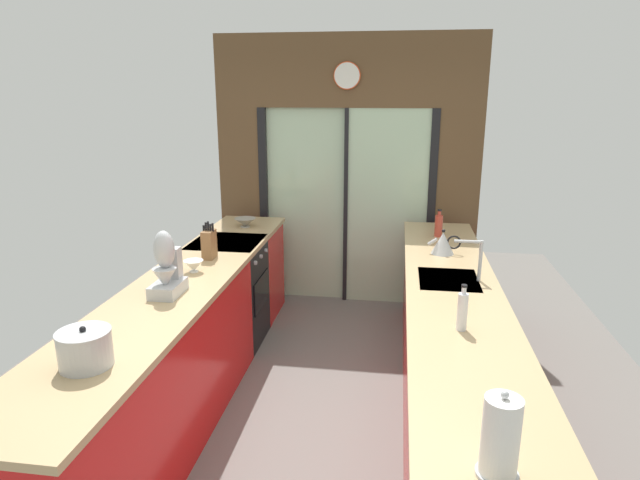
# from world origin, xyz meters

# --- Properties ---
(ground_plane) EXTENTS (5.04, 7.60, 0.02)m
(ground_plane) POSITION_xyz_m (0.00, 0.60, -0.01)
(ground_plane) COLOR slate
(back_wall_unit) EXTENTS (2.64, 0.12, 2.70)m
(back_wall_unit) POSITION_xyz_m (0.00, 2.40, 1.52)
(back_wall_unit) COLOR brown
(back_wall_unit) RESTS_ON ground_plane
(left_counter_run) EXTENTS (0.62, 3.80, 0.92)m
(left_counter_run) POSITION_xyz_m (-0.91, 0.13, 0.47)
(left_counter_run) COLOR red
(left_counter_run) RESTS_ON ground_plane
(right_counter_run) EXTENTS (0.62, 3.80, 0.92)m
(right_counter_run) POSITION_xyz_m (0.91, 0.30, 0.46)
(right_counter_run) COLOR red
(right_counter_run) RESTS_ON ground_plane
(sink_faucet) EXTENTS (0.19, 0.02, 0.28)m
(sink_faucet) POSITION_xyz_m (1.06, 0.55, 1.11)
(sink_faucet) COLOR #B7BABC
(sink_faucet) RESTS_ON right_counter_run
(oven_range) EXTENTS (0.60, 0.60, 0.92)m
(oven_range) POSITION_xyz_m (-0.91, 1.25, 0.46)
(oven_range) COLOR black
(oven_range) RESTS_ON ground_plane
(mixing_bowl_near) EXTENTS (0.14, 0.14, 0.09)m
(mixing_bowl_near) POSITION_xyz_m (-0.89, 0.44, 0.97)
(mixing_bowl_near) COLOR silver
(mixing_bowl_near) RESTS_ON left_counter_run
(mixing_bowl_far) EXTENTS (0.20, 0.20, 0.08)m
(mixing_bowl_far) POSITION_xyz_m (-0.89, 1.77, 0.97)
(mixing_bowl_far) COLOR gray
(mixing_bowl_far) RESTS_ON left_counter_run
(knife_block) EXTENTS (0.09, 0.14, 0.29)m
(knife_block) POSITION_xyz_m (-0.89, 0.77, 1.03)
(knife_block) COLOR brown
(knife_block) RESTS_ON left_counter_run
(stand_mixer) EXTENTS (0.17, 0.27, 0.42)m
(stand_mixer) POSITION_xyz_m (-0.89, 0.00, 1.08)
(stand_mixer) COLOR #B7BABC
(stand_mixer) RESTS_ON left_counter_run
(stock_pot) EXTENTS (0.25, 0.25, 0.20)m
(stock_pot) POSITION_xyz_m (-0.89, -0.93, 1.01)
(stock_pot) COLOR #B7BABC
(stock_pot) RESTS_ON left_counter_run
(kettle) EXTENTS (0.26, 0.18, 0.20)m
(kettle) POSITION_xyz_m (0.89, 1.16, 1.01)
(kettle) COLOR #B7BABC
(kettle) RESTS_ON right_counter_run
(soap_bottle_near) EXTENTS (0.06, 0.06, 0.26)m
(soap_bottle_near) POSITION_xyz_m (0.89, -0.27, 1.03)
(soap_bottle_near) COLOR silver
(soap_bottle_near) RESTS_ON right_counter_run
(soap_bottle_far) EXTENTS (0.07, 0.07, 0.24)m
(soap_bottle_far) POSITION_xyz_m (0.89, 1.68, 1.02)
(soap_bottle_far) COLOR #B23D2D
(soap_bottle_far) RESTS_ON right_counter_run
(paper_towel_roll) EXTENTS (0.14, 0.14, 0.32)m
(paper_towel_roll) POSITION_xyz_m (0.89, -1.42, 1.06)
(paper_towel_roll) COLOR #B7BABC
(paper_towel_roll) RESTS_ON right_counter_run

